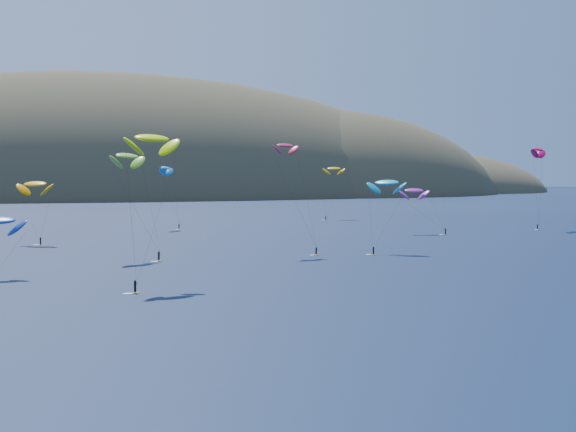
% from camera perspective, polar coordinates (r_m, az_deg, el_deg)
% --- Properties ---
extents(ground, '(2800.00, 2800.00, 0.00)m').
position_cam_1_polar(ground, '(80.63, 18.29, -9.33)').
color(ground, black).
rests_on(ground, ground).
extents(island, '(730.00, 300.00, 210.00)m').
position_cam_1_polar(island, '(631.55, -11.06, 0.50)').
color(island, '#3D3526').
rests_on(island, ground).
extents(kitesurfer_1, '(10.13, 9.79, 17.07)m').
position_cam_1_polar(kitesurfer_1, '(202.86, -17.55, 2.18)').
color(kitesurfer_1, yellow).
rests_on(kitesurfer_1, ground).
extents(kitesurfer_2, '(9.96, 13.72, 25.00)m').
position_cam_1_polar(kitesurfer_2, '(125.54, -9.66, 5.47)').
color(kitesurfer_2, yellow).
rests_on(kitesurfer_2, ground).
extents(kitesurfer_3, '(10.15, 12.94, 22.94)m').
position_cam_1_polar(kitesurfer_3, '(164.17, -11.37, 4.20)').
color(kitesurfer_3, yellow).
rests_on(kitesurfer_3, ground).
extents(kitesurfer_4, '(7.18, 9.75, 20.75)m').
position_cam_1_polar(kitesurfer_4, '(248.46, -8.68, 3.39)').
color(kitesurfer_4, yellow).
rests_on(kitesurfer_4, ground).
extents(kitesurfer_5, '(10.82, 10.67, 17.35)m').
position_cam_1_polar(kitesurfer_5, '(175.33, 7.03, 2.37)').
color(kitesurfer_5, yellow).
rests_on(kitesurfer_5, ground).
extents(kitesurfer_6, '(11.15, 10.59, 14.50)m').
position_cam_1_polar(kitesurfer_6, '(229.46, 8.95, 1.80)').
color(kitesurfer_6, yellow).
rests_on(kitesurfer_6, ground).
extents(kitesurfer_8, '(9.65, 8.59, 26.82)m').
position_cam_1_polar(kitesurfer_8, '(257.23, 17.36, 4.54)').
color(kitesurfer_8, yellow).
rests_on(kitesurfer_8, ground).
extents(kitesurfer_9, '(8.75, 9.28, 24.75)m').
position_cam_1_polar(kitesurfer_9, '(171.08, -0.19, 5.01)').
color(kitesurfer_9, yellow).
rests_on(kitesurfer_9, ground).
extents(kitesurfer_11, '(11.60, 11.94, 20.99)m').
position_cam_1_polar(kitesurfer_11, '(301.16, 3.28, 3.39)').
color(kitesurfer_11, yellow).
rests_on(kitesurfer_11, ground).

